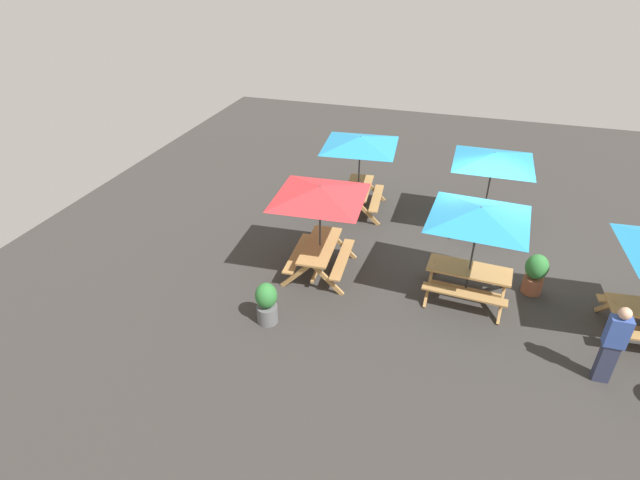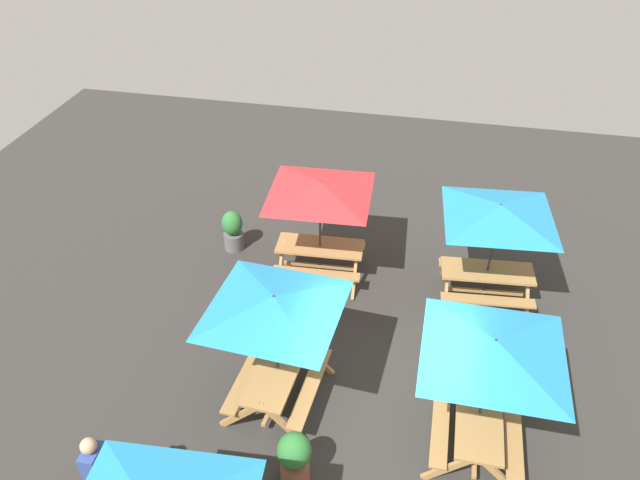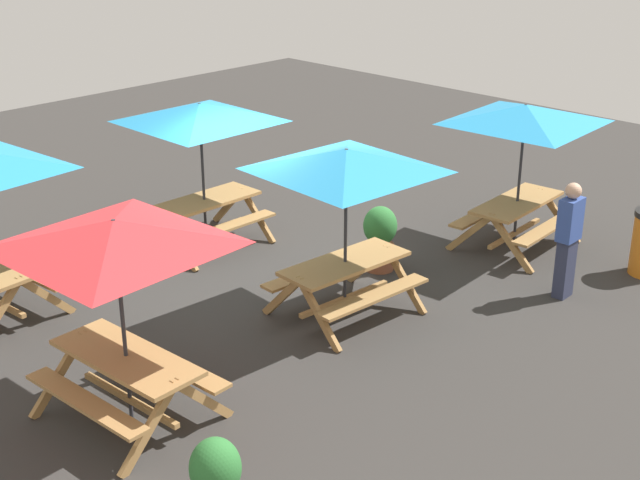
% 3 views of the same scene
% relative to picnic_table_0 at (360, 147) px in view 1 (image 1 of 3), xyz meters
% --- Properties ---
extents(ground_plane, '(24.00, 24.00, 0.00)m').
position_rel_picnic_table_0_xyz_m(ground_plane, '(3.52, -1.61, -1.99)').
color(ground_plane, '#33302D').
rests_on(ground_plane, ground).
extents(picnic_table_0, '(2.82, 2.82, 2.34)m').
position_rel_picnic_table_0_xyz_m(picnic_table_0, '(0.00, 0.00, 0.00)').
color(picnic_table_0, '#A87A44').
rests_on(picnic_table_0, ground).
extents(picnic_table_1, '(2.82, 2.82, 2.34)m').
position_rel_picnic_table_0_xyz_m(picnic_table_1, '(3.32, -3.38, 0.00)').
color(picnic_table_1, '#A87A44').
rests_on(picnic_table_1, ground).
extents(picnic_table_2, '(2.82, 2.82, 2.34)m').
position_rel_picnic_table_0_xyz_m(picnic_table_2, '(-0.12, -3.41, 0.00)').
color(picnic_table_2, '#A87A44').
rests_on(picnic_table_2, ground).
extents(picnic_table_3, '(2.83, 2.83, 2.34)m').
position_rel_picnic_table_0_xyz_m(picnic_table_3, '(3.57, -0.14, 0.00)').
color(picnic_table_3, '#A87A44').
rests_on(picnic_table_3, ground).
extents(potted_plant_0, '(0.46, 0.46, 0.97)m').
position_rel_picnic_table_0_xyz_m(potted_plant_0, '(-0.64, -5.50, -1.49)').
color(potted_plant_0, '#59595B').
rests_on(potted_plant_0, ground).
extents(potted_plant_1, '(0.50, 0.50, 0.99)m').
position_rel_picnic_table_0_xyz_m(potted_plant_1, '(4.77, -2.75, -1.46)').
color(potted_plant_1, '#935138').
rests_on(potted_plant_1, ground).
extents(person_standing, '(0.37, 0.23, 1.67)m').
position_rel_picnic_table_0_xyz_m(person_standing, '(5.85, -5.20, -1.10)').
color(person_standing, '#2D334C').
rests_on(person_standing, ground).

